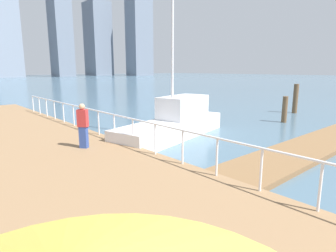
# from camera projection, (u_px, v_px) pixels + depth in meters

# --- Properties ---
(ground_plane) EXTENTS (300.00, 300.00, 0.00)m
(ground_plane) POSITION_uv_depth(u_px,v_px,m) (110.00, 121.00, 18.12)
(ground_plane) COLOR slate
(floating_dock) EXTENTS (14.61, 2.00, 0.18)m
(floating_dock) POSITION_uv_depth(u_px,v_px,m) (319.00, 143.00, 12.33)
(floating_dock) COLOR olive
(floating_dock) RESTS_ON ground_plane
(boardwalk_railing) EXTENTS (0.06, 27.83, 1.08)m
(boardwalk_railing) POSITION_uv_depth(u_px,v_px,m) (168.00, 134.00, 9.08)
(boardwalk_railing) COLOR white
(boardwalk_railing) RESTS_ON boardwalk
(dock_piling_0) EXTENTS (0.35, 0.35, 2.16)m
(dock_piling_0) POSITION_uv_depth(u_px,v_px,m) (295.00, 99.00, 21.18)
(dock_piling_0) COLOR brown
(dock_piling_0) RESTS_ON ground_plane
(dock_piling_2) EXTENTS (0.31, 0.31, 1.61)m
(dock_piling_2) POSITION_uv_depth(u_px,v_px,m) (285.00, 109.00, 17.50)
(dock_piling_2) COLOR brown
(dock_piling_2) RESTS_ON ground_plane
(moored_boat_1) EXTENTS (7.21, 3.44, 6.88)m
(moored_boat_1) POSITION_uv_depth(u_px,v_px,m) (175.00, 122.00, 13.87)
(moored_boat_1) COLOR white
(moored_boat_1) RESTS_ON ground_plane
(pedestrian_0) EXTENTS (0.39, 0.42, 1.64)m
(pedestrian_0) POSITION_uv_depth(u_px,v_px,m) (83.00, 125.00, 10.35)
(pedestrian_0) COLOR #334C99
(pedestrian_0) RESTS_ON boardwalk
(skyline_tower_3) EXTENTS (10.67, 7.45, 34.88)m
(skyline_tower_3) POSITION_uv_depth(u_px,v_px,m) (4.00, 30.00, 105.51)
(skyline_tower_3) COLOR gray
(skyline_tower_3) RESTS_ON ground_plane
(skyline_tower_5) EXTENTS (9.95, 12.50, 34.91)m
(skyline_tower_5) POSITION_uv_depth(u_px,v_px,m) (98.00, 39.00, 140.57)
(skyline_tower_5) COLOR slate
(skyline_tower_5) RESTS_ON ground_plane
(skyline_tower_6) EXTENTS (10.98, 8.64, 35.92)m
(skyline_tower_6) POSITION_uv_depth(u_px,v_px,m) (139.00, 38.00, 137.74)
(skyline_tower_6) COLOR slate
(skyline_tower_6) RESTS_ON ground_plane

